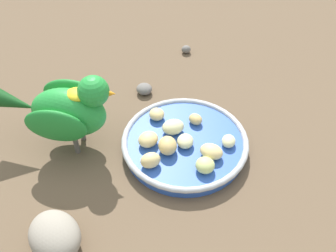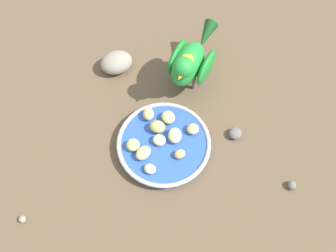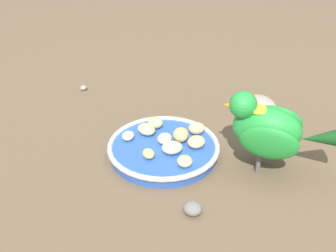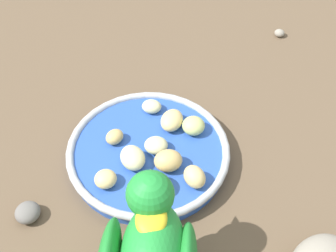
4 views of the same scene
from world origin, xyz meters
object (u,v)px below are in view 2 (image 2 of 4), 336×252
object	(u,v)px
apple_piece_0	(159,140)
apple_piece_3	(158,126)
apple_piece_5	(148,114)
feeding_bowl	(162,144)
pebble_0	(292,185)
parrot	(191,62)
apple_piece_4	(150,169)
apple_piece_6	(168,117)
apple_piece_2	(175,135)
pebble_1	(22,219)
apple_piece_1	(180,154)
pebble_2	(235,133)
apple_piece_9	(193,129)
apple_piece_8	(133,145)
rock_large	(116,62)
apple_piece_7	(143,153)

from	to	relation	value
apple_piece_0	apple_piece_3	world-z (taller)	apple_piece_3
apple_piece_3	apple_piece_5	size ratio (longest dim) A/B	1.11
apple_piece_0	apple_piece_3	distance (m)	0.03
feeding_bowl	pebble_0	bearing A→B (deg)	88.85
apple_piece_0	parrot	bearing A→B (deg)	175.19
apple_piece_4	apple_piece_6	xyz separation A→B (m)	(-0.13, -0.00, 0.00)
feeding_bowl	apple_piece_2	xyz separation A→B (m)	(-0.02, 0.02, 0.02)
apple_piece_4	pebble_1	distance (m)	0.28
apple_piece_4	apple_piece_1	bearing A→B (deg)	136.21
parrot	pebble_2	bearing A→B (deg)	60.14
apple_piece_1	apple_piece_9	size ratio (longest dim) A/B	0.91
apple_piece_0	apple_piece_8	bearing A→B (deg)	-59.79
rock_large	pebble_1	size ratio (longest dim) A/B	4.88
feeding_bowl	apple_piece_2	size ratio (longest dim) A/B	5.58
apple_piece_2	pebble_1	distance (m)	0.36
pebble_1	apple_piece_7	bearing A→B (deg)	137.12
apple_piece_3	pebble_0	distance (m)	0.32
pebble_0	apple_piece_3	bearing A→B (deg)	-96.59
apple_piece_8	apple_piece_9	world-z (taller)	apple_piece_8
apple_piece_3	rock_large	bearing A→B (deg)	-132.42
apple_piece_7	pebble_2	size ratio (longest dim) A/B	1.20
pebble_0	pebble_2	size ratio (longest dim) A/B	0.67
apple_piece_1	pebble_1	bearing A→B (deg)	-49.43
pebble_0	feeding_bowl	bearing A→B (deg)	-91.15
apple_piece_9	pebble_2	bearing A→B (deg)	107.30
apple_piece_1	pebble_0	size ratio (longest dim) A/B	1.22
pebble_1	apple_piece_2	bearing A→B (deg)	137.57
apple_piece_0	rock_large	size ratio (longest dim) A/B	0.38
apple_piece_7	feeding_bowl	bearing A→B (deg)	145.45
apple_piece_6	pebble_1	world-z (taller)	apple_piece_6
feeding_bowl	pebble_0	xyz separation A→B (m)	(0.01, 0.30, -0.00)
feeding_bowl	apple_piece_9	distance (m)	0.08
apple_piece_7	apple_piece_9	size ratio (longest dim) A/B	1.35
apple_piece_4	parrot	size ratio (longest dim) A/B	0.13
apple_piece_1	apple_piece_4	size ratio (longest dim) A/B	0.94
apple_piece_8	feeding_bowl	bearing A→B (deg)	117.95
feeding_bowl	rock_large	bearing A→B (deg)	-134.63
apple_piece_1	parrot	bearing A→B (deg)	-169.67
rock_large	pebble_1	world-z (taller)	rock_large
apple_piece_3	apple_piece_6	size ratio (longest dim) A/B	1.04
apple_piece_3	apple_piece_4	xyz separation A→B (m)	(0.10, 0.02, -0.00)
parrot	apple_piece_3	bearing A→B (deg)	-2.97
parrot	pebble_2	distance (m)	0.19
apple_piece_2	pebble_2	world-z (taller)	apple_piece_2
apple_piece_5	apple_piece_4	bearing A→B (deg)	20.61
apple_piece_0	apple_piece_7	size ratio (longest dim) A/B	0.81
apple_piece_9	pebble_1	bearing A→B (deg)	-43.15
apple_piece_7	parrot	world-z (taller)	parrot
apple_piece_4	rock_large	world-z (taller)	rock_large
pebble_2	apple_piece_3	bearing A→B (deg)	-74.41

